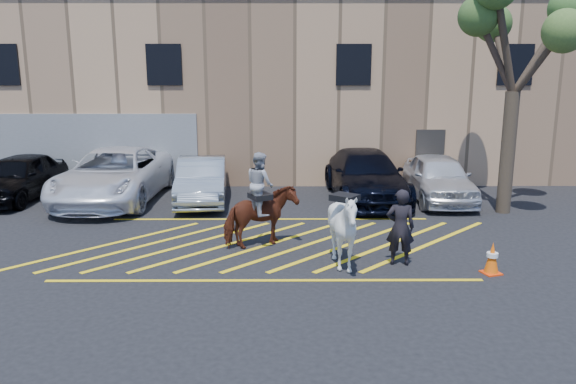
{
  "coord_description": "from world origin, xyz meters",
  "views": [
    {
      "loc": [
        0.44,
        -14.26,
        4.55
      ],
      "look_at": [
        0.53,
        0.2,
        1.3
      ],
      "focal_mm": 35.0,
      "sensor_mm": 36.0,
      "label": 1
    }
  ],
  "objects_px": {
    "mounted_bay": "(260,209)",
    "saddled_white": "(344,229)",
    "tree": "(518,27)",
    "car_black_suv": "(18,177)",
    "handler": "(400,227)",
    "traffic_cone": "(492,258)",
    "car_silver_sedan": "(202,180)",
    "car_blue_suv": "(366,176)",
    "car_white_pickup": "(115,175)",
    "car_white_suv": "(439,178)"
  },
  "relations": [
    {
      "from": "car_blue_suv",
      "to": "car_silver_sedan",
      "type": "bearing_deg",
      "value": -179.67
    },
    {
      "from": "car_blue_suv",
      "to": "mounted_bay",
      "type": "height_order",
      "value": "mounted_bay"
    },
    {
      "from": "tree",
      "to": "handler",
      "type": "bearing_deg",
      "value": -131.65
    },
    {
      "from": "car_white_pickup",
      "to": "saddled_white",
      "type": "height_order",
      "value": "saddled_white"
    },
    {
      "from": "car_black_suv",
      "to": "saddled_white",
      "type": "height_order",
      "value": "saddled_white"
    },
    {
      "from": "car_white_suv",
      "to": "saddled_white",
      "type": "height_order",
      "value": "saddled_white"
    },
    {
      "from": "car_blue_suv",
      "to": "traffic_cone",
      "type": "relative_size",
      "value": 7.85
    },
    {
      "from": "traffic_cone",
      "to": "handler",
      "type": "bearing_deg",
      "value": 162.4
    },
    {
      "from": "car_black_suv",
      "to": "car_blue_suv",
      "type": "distance_m",
      "value": 12.07
    },
    {
      "from": "mounted_bay",
      "to": "car_white_suv",
      "type": "bearing_deg",
      "value": 40.64
    },
    {
      "from": "car_white_suv",
      "to": "tree",
      "type": "distance_m",
      "value": 5.42
    },
    {
      "from": "car_blue_suv",
      "to": "saddled_white",
      "type": "distance_m",
      "value": 7.07
    },
    {
      "from": "car_white_pickup",
      "to": "handler",
      "type": "bearing_deg",
      "value": -35.03
    },
    {
      "from": "mounted_bay",
      "to": "saddled_white",
      "type": "height_order",
      "value": "mounted_bay"
    },
    {
      "from": "traffic_cone",
      "to": "car_silver_sedan",
      "type": "bearing_deg",
      "value": 137.3
    },
    {
      "from": "mounted_bay",
      "to": "saddled_white",
      "type": "xyz_separation_m",
      "value": [
        1.97,
        -1.6,
        -0.05
      ]
    },
    {
      "from": "car_white_pickup",
      "to": "traffic_cone",
      "type": "xyz_separation_m",
      "value": [
        10.48,
        -7.07,
        -0.53
      ]
    },
    {
      "from": "car_silver_sedan",
      "to": "saddled_white",
      "type": "bearing_deg",
      "value": -62.53
    },
    {
      "from": "tree",
      "to": "car_black_suv",
      "type": "bearing_deg",
      "value": 173.4
    },
    {
      "from": "traffic_cone",
      "to": "tree",
      "type": "height_order",
      "value": "tree"
    },
    {
      "from": "car_black_suv",
      "to": "car_blue_suv",
      "type": "xyz_separation_m",
      "value": [
        12.07,
        -0.02,
        0.04
      ]
    },
    {
      "from": "car_blue_suv",
      "to": "car_white_suv",
      "type": "relative_size",
      "value": 1.23
    },
    {
      "from": "handler",
      "to": "mounted_bay",
      "type": "bearing_deg",
      "value": -15.76
    },
    {
      "from": "traffic_cone",
      "to": "tree",
      "type": "xyz_separation_m",
      "value": [
        2.31,
        5.42,
        5.33
      ]
    },
    {
      "from": "handler",
      "to": "traffic_cone",
      "type": "distance_m",
      "value": 2.12
    },
    {
      "from": "car_white_pickup",
      "to": "traffic_cone",
      "type": "relative_size",
      "value": 8.82
    },
    {
      "from": "car_blue_suv",
      "to": "car_white_suv",
      "type": "distance_m",
      "value": 2.5
    },
    {
      "from": "car_black_suv",
      "to": "saddled_white",
      "type": "distance_m",
      "value": 12.66
    },
    {
      "from": "car_white_suv",
      "to": "car_silver_sedan",
      "type": "bearing_deg",
      "value": -177.75
    },
    {
      "from": "car_silver_sedan",
      "to": "car_white_pickup",
      "type": "bearing_deg",
      "value": 171.4
    },
    {
      "from": "car_silver_sedan",
      "to": "traffic_cone",
      "type": "xyz_separation_m",
      "value": [
        7.46,
        -6.88,
        -0.39
      ]
    },
    {
      "from": "saddled_white",
      "to": "mounted_bay",
      "type": "bearing_deg",
      "value": 140.87
    },
    {
      "from": "car_black_suv",
      "to": "mounted_bay",
      "type": "relative_size",
      "value": 1.89
    },
    {
      "from": "mounted_bay",
      "to": "tree",
      "type": "bearing_deg",
      "value": 24.54
    },
    {
      "from": "handler",
      "to": "tree",
      "type": "height_order",
      "value": "tree"
    },
    {
      "from": "car_white_pickup",
      "to": "car_blue_suv",
      "type": "xyz_separation_m",
      "value": [
        8.66,
        0.21,
        -0.06
      ]
    },
    {
      "from": "car_blue_suv",
      "to": "mounted_bay",
      "type": "bearing_deg",
      "value": -126.57
    },
    {
      "from": "car_black_suv",
      "to": "car_blue_suv",
      "type": "bearing_deg",
      "value": 4.11
    },
    {
      "from": "saddled_white",
      "to": "traffic_cone",
      "type": "bearing_deg",
      "value": -6.27
    },
    {
      "from": "car_white_suv",
      "to": "traffic_cone",
      "type": "height_order",
      "value": "car_white_suv"
    },
    {
      "from": "saddled_white",
      "to": "traffic_cone",
      "type": "distance_m",
      "value": 3.36
    },
    {
      "from": "car_black_suv",
      "to": "traffic_cone",
      "type": "distance_m",
      "value": 15.69
    },
    {
      "from": "car_white_pickup",
      "to": "saddled_white",
      "type": "bearing_deg",
      "value": -40.94
    },
    {
      "from": "car_white_pickup",
      "to": "tree",
      "type": "distance_m",
      "value": 13.76
    },
    {
      "from": "car_silver_sedan",
      "to": "mounted_bay",
      "type": "relative_size",
      "value": 1.85
    },
    {
      "from": "car_silver_sedan",
      "to": "tree",
      "type": "xyz_separation_m",
      "value": [
        9.77,
        -1.46,
        4.94
      ]
    },
    {
      "from": "car_white_pickup",
      "to": "car_blue_suv",
      "type": "relative_size",
      "value": 1.12
    },
    {
      "from": "car_black_suv",
      "to": "handler",
      "type": "height_order",
      "value": "handler"
    },
    {
      "from": "handler",
      "to": "tree",
      "type": "relative_size",
      "value": 0.25
    },
    {
      "from": "handler",
      "to": "traffic_cone",
      "type": "xyz_separation_m",
      "value": [
        1.95,
        -0.62,
        -0.54
      ]
    }
  ]
}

